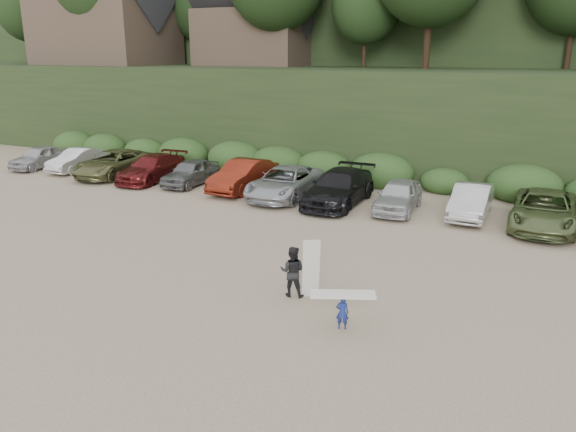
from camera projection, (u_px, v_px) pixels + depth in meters
The scene contains 4 objects.
ground at pixel (230, 274), 18.55m from camera, with size 120.00×120.00×0.00m, color tan.
parked_cars at pixel (309, 185), 27.63m from camera, with size 36.54×5.86×1.62m.
child_surfer at pixel (343, 305), 14.74m from camera, with size 1.76×1.12×1.02m.
adult_surfer at pixel (294, 271), 16.72m from camera, with size 1.27×0.74×1.84m.
Camera 1 is at (9.20, -14.70, 7.12)m, focal length 35.00 mm.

